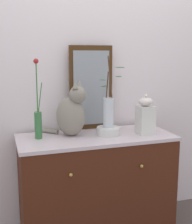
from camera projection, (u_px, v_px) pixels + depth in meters
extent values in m
cube|color=white|center=(84.00, 68.00, 2.47)|extent=(4.40, 0.08, 2.60)
cube|color=#481F11|center=(96.00, 188.00, 2.34)|extent=(1.14, 0.49, 0.79)
cube|color=silver|center=(96.00, 137.00, 2.26)|extent=(1.16, 0.49, 0.02)
sphere|color=#B79338|center=(71.00, 175.00, 1.98)|extent=(0.02, 0.02, 0.02)
sphere|color=#B79338|center=(142.00, 166.00, 2.13)|extent=(0.02, 0.02, 0.02)
cube|color=#412710|center=(91.00, 88.00, 2.42)|extent=(0.35, 0.03, 0.67)
cube|color=gray|center=(92.00, 88.00, 2.41)|extent=(0.29, 0.01, 0.59)
ellipsoid|color=gray|center=(71.00, 117.00, 2.24)|extent=(0.28, 0.27, 0.29)
sphere|color=gray|center=(78.00, 94.00, 2.18)|extent=(0.13, 0.13, 0.13)
cone|color=gray|center=(80.00, 84.00, 2.20)|extent=(0.05, 0.05, 0.06)
cone|color=gray|center=(75.00, 84.00, 2.14)|extent=(0.05, 0.05, 0.06)
cylinder|color=gray|center=(48.00, 131.00, 2.34)|extent=(0.15, 0.14, 0.03)
cylinder|color=#34713B|center=(38.00, 125.00, 2.17)|extent=(0.05, 0.05, 0.19)
cylinder|color=#346D2D|center=(37.00, 88.00, 2.12)|extent=(0.01, 0.01, 0.34)
sphere|color=#A82223|center=(36.00, 61.00, 2.08)|extent=(0.04, 0.04, 0.04)
cylinder|color=#2B6E23|center=(40.00, 97.00, 2.14)|extent=(0.04, 0.01, 0.21)
cylinder|color=silver|center=(108.00, 131.00, 2.28)|extent=(0.17, 0.17, 0.06)
cylinder|color=silver|center=(108.00, 113.00, 2.25)|extent=(0.08, 0.08, 0.22)
cylinder|color=brown|center=(111.00, 83.00, 2.20)|extent=(0.08, 0.08, 0.39)
ellipsoid|color=#396528|center=(118.00, 76.00, 2.19)|extent=(0.08, 0.07, 0.01)
ellipsoid|color=#2E6632|center=(120.00, 67.00, 2.15)|extent=(0.08, 0.06, 0.01)
cylinder|color=#503521|center=(107.00, 91.00, 2.23)|extent=(0.04, 0.03, 0.28)
ellipsoid|color=#2F7525|center=(104.00, 86.00, 2.23)|extent=(0.08, 0.07, 0.01)
ellipsoid|color=#33682D|center=(103.00, 80.00, 2.22)|extent=(0.05, 0.08, 0.01)
cube|color=silver|center=(145.00, 120.00, 2.29)|extent=(0.12, 0.12, 0.22)
ellipsoid|color=silver|center=(146.00, 102.00, 2.27)|extent=(0.11, 0.11, 0.06)
sphere|color=#EEEACB|center=(146.00, 96.00, 2.26)|extent=(0.02, 0.02, 0.02)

